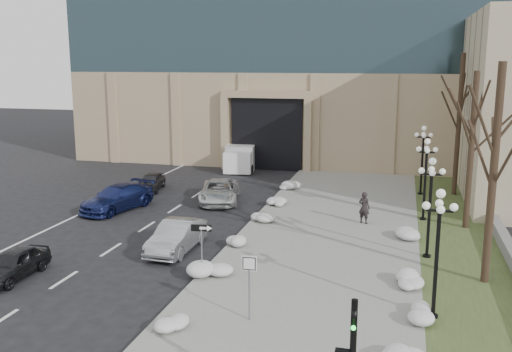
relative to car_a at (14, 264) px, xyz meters
The scene contains 29 objects.
sidewalk 14.73m from the car_a, 34.41° to the left, with size 9.00×40.00×0.12m, color gray.
curb 11.31m from the car_a, 47.41° to the left, with size 0.30×40.00×0.14m, color gray.
grass_strip 20.43m from the car_a, 24.04° to the left, with size 4.00×40.00×0.10m, color #3A4723.
stone_wall 23.08m from the car_a, 26.55° to the left, with size 0.50×30.00×0.70m, color slate.
car_a is the anchor object (origin of this frame).
car_b 7.28m from the car_a, 42.89° to the left, with size 1.55×4.46×1.47m, color #93969A.
car_c 11.24m from the car_a, 95.78° to the left, with size 2.13×5.23×1.52m, color navy.
car_d 15.29m from the car_a, 73.69° to the left, with size 2.35×5.09×1.42m, color silver.
car_e 16.82m from the car_a, 94.94° to the left, with size 1.46×3.63×1.24m, color #292A2E.
pedestrian 18.01m from the car_a, 40.33° to the left, with size 0.66×0.43×1.79m, color black.
box_truck 26.61m from the car_a, 84.76° to the left, with size 3.22×6.85×2.09m.
one_way_sign 8.21m from the car_a, 13.02° to the left, with size 0.90×0.26×2.40m.
keep_sign 10.89m from the car_a, ahead, with size 0.53×0.08×2.46m.
snow_clump_b 8.71m from the car_a, 20.01° to the right, with size 1.10×1.60×0.36m, color silver.
snow_clump_c 8.26m from the car_a, 12.63° to the left, with size 1.10×1.60×0.36m, color silver.
snow_clump_d 10.05m from the car_a, 35.77° to the left, with size 1.10×1.60×0.36m, color silver.
snow_clump_e 13.62m from the car_a, 53.15° to the left, with size 1.10×1.60×0.36m, color silver.
snow_clump_f 16.54m from the car_a, 60.26° to the left, with size 1.10×1.60×0.36m, color silver.
snow_clump_g 20.56m from the car_a, 66.97° to the left, with size 1.10×1.60×0.36m, color silver.
snow_clump_i 16.27m from the car_a, 11.10° to the left, with size 1.10×1.60×0.36m, color silver.
snow_clump_j 18.61m from the car_a, 30.10° to the left, with size 1.10×1.60×0.36m, color silver.
snow_clump_k 16.60m from the car_a, ahead, with size 1.10×1.60×0.36m, color silver.
lamppost_a 17.13m from the car_a, ahead, with size 1.18×1.18×4.76m.
lamppost_b 18.43m from the car_a, 21.92° to the left, with size 1.18×1.18×4.76m.
lamppost_c 21.69m from the car_a, 38.16° to the left, with size 1.18×1.18×4.76m.
lamppost_d 26.19m from the car_a, 49.47° to the left, with size 1.18×1.18×4.76m.
tree_near 20.31m from the car_a, 12.71° to the left, with size 3.20×3.20×9.00m.
tree_mid 23.28m from the car_a, 32.76° to the left, with size 3.20×3.20×8.50m.
tree_far 28.46m from the car_a, 46.70° to the left, with size 3.20×3.20×9.50m.
Camera 1 is at (6.95, -13.76, 9.04)m, focal length 40.00 mm.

